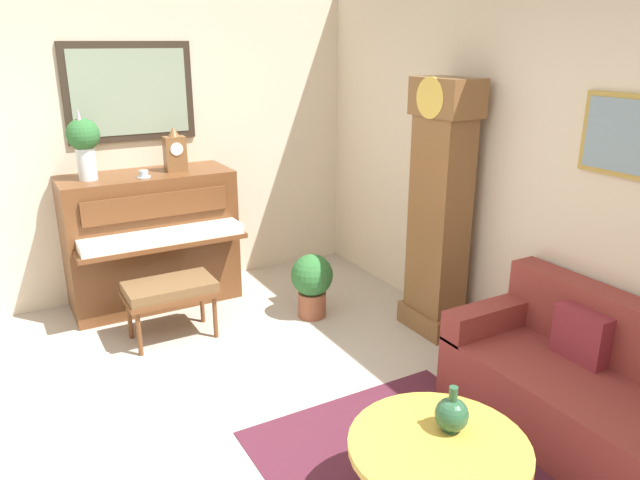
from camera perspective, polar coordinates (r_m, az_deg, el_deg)
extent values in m
cube|color=#B2A899|center=(3.83, -9.94, -19.30)|extent=(6.40, 6.00, 0.10)
cube|color=beige|center=(5.64, -19.89, 8.43)|extent=(0.10, 4.90, 2.80)
cube|color=#33281E|center=(5.58, -17.60, 13.23)|extent=(0.03, 1.10, 0.84)
cube|color=gray|center=(5.56, -17.57, 13.23)|extent=(0.01, 0.98, 0.72)
cube|color=beige|center=(4.49, 19.20, 6.17)|extent=(5.30, 0.10, 2.80)
cube|color=#B28E3D|center=(3.93, 27.24, 8.75)|extent=(0.60, 0.03, 0.48)
cube|color=#7A93A3|center=(3.92, 27.11, 8.74)|extent=(0.54, 0.01, 0.42)
cube|color=brown|center=(5.54, -15.72, 0.07)|extent=(0.60, 1.44, 1.19)
cube|color=brown|center=(5.12, -14.61, -0.34)|extent=(0.28, 1.38, 0.04)
cube|color=white|center=(5.10, -14.66, 0.30)|extent=(0.26, 1.32, 0.08)
cube|color=brown|center=(5.14, -15.20, 3.17)|extent=(0.03, 1.20, 0.20)
cube|color=brown|center=(4.88, -14.02, -5.00)|extent=(0.42, 0.70, 0.04)
cube|color=brown|center=(4.86, -14.07, -4.35)|extent=(0.40, 0.68, 0.08)
cylinder|color=brown|center=(4.76, -16.80, -8.52)|extent=(0.04, 0.04, 0.36)
cylinder|color=brown|center=(4.90, -9.93, -7.19)|extent=(0.04, 0.04, 0.36)
cylinder|color=brown|center=(5.05, -17.64, -7.03)|extent=(0.04, 0.04, 0.36)
cylinder|color=brown|center=(5.18, -11.14, -5.82)|extent=(0.04, 0.04, 0.36)
cube|color=brown|center=(5.10, 10.64, -7.29)|extent=(0.52, 0.34, 0.18)
cube|color=brown|center=(4.81, 11.19, 1.34)|extent=(0.44, 0.28, 1.78)
cube|color=brown|center=(4.62, 11.97, 13.15)|extent=(0.52, 0.32, 0.28)
cylinder|color=gold|center=(4.52, 10.44, 13.13)|extent=(0.30, 0.02, 0.30)
cylinder|color=gold|center=(4.76, 10.78, 1.94)|extent=(0.03, 0.03, 0.70)
cube|color=maroon|center=(3.93, 25.08, -15.25)|extent=(1.90, 0.80, 0.42)
cube|color=maroon|center=(4.25, 16.30, -7.03)|extent=(0.18, 0.80, 0.20)
cube|color=maroon|center=(4.00, 23.55, -8.30)|extent=(0.34, 0.12, 0.32)
cylinder|color=gold|center=(3.10, 11.22, -18.67)|extent=(0.88, 0.88, 0.04)
torus|color=#3D2316|center=(3.10, 11.22, -18.67)|extent=(0.88, 0.88, 0.04)
cylinder|color=#3D2316|center=(3.44, 15.85, -19.47)|extent=(0.04, 0.04, 0.40)
cylinder|color=#3D2316|center=(3.46, 6.94, -18.62)|extent=(0.04, 0.04, 0.40)
cube|color=brown|center=(5.41, -13.60, 7.96)|extent=(0.12, 0.18, 0.30)
cylinder|color=white|center=(5.34, -13.45, 8.39)|extent=(0.01, 0.11, 0.11)
cone|color=brown|center=(5.38, -13.75, 9.95)|extent=(0.10, 0.10, 0.08)
cylinder|color=silver|center=(5.27, -21.27, 6.73)|extent=(0.15, 0.15, 0.26)
sphere|color=#2D6B33|center=(5.23, -21.58, 9.30)|extent=(0.26, 0.26, 0.26)
cone|color=#D199B7|center=(5.18, -21.92, 10.64)|extent=(0.06, 0.06, 0.16)
cylinder|color=#ADC6D6|center=(5.23, -16.38, 5.76)|extent=(0.12, 0.12, 0.01)
cylinder|color=#ADC6D6|center=(5.23, -16.40, 6.04)|extent=(0.08, 0.08, 0.06)
cylinder|color=#234C33|center=(3.19, 12.29, -17.06)|extent=(0.09, 0.09, 0.01)
sphere|color=#285638|center=(3.14, 12.39, -15.88)|extent=(0.17, 0.17, 0.17)
cylinder|color=#285638|center=(3.08, 12.54, -14.11)|extent=(0.04, 0.04, 0.08)
cylinder|color=#935138|center=(5.21, -0.76, -6.10)|extent=(0.24, 0.24, 0.22)
sphere|color=#2D6B33|center=(5.11, -0.77, -3.35)|extent=(0.36, 0.36, 0.36)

